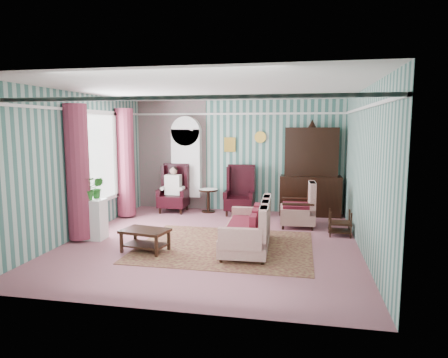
% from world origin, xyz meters
% --- Properties ---
extents(floor, '(6.00, 6.00, 0.00)m').
position_xyz_m(floor, '(0.00, 0.00, 0.00)').
color(floor, '#995965').
rests_on(floor, ground).
extents(room_shell, '(5.53, 6.02, 2.91)m').
position_xyz_m(room_shell, '(-0.62, 0.18, 2.01)').
color(room_shell, '#37655B').
rests_on(room_shell, ground).
extents(bookcase, '(0.80, 0.28, 2.24)m').
position_xyz_m(bookcase, '(-1.35, 2.84, 1.12)').
color(bookcase, silver).
rests_on(bookcase, floor).
extents(dresser_hutch, '(1.50, 0.56, 2.36)m').
position_xyz_m(dresser_hutch, '(1.90, 2.72, 1.18)').
color(dresser_hutch, black).
rests_on(dresser_hutch, floor).
extents(wingback_left, '(0.76, 0.80, 1.25)m').
position_xyz_m(wingback_left, '(-1.60, 2.45, 0.62)').
color(wingback_left, black).
rests_on(wingback_left, floor).
extents(wingback_right, '(0.76, 0.80, 1.25)m').
position_xyz_m(wingback_right, '(0.15, 2.45, 0.62)').
color(wingback_right, black).
rests_on(wingback_right, floor).
extents(seated_woman, '(0.44, 0.40, 1.18)m').
position_xyz_m(seated_woman, '(-1.60, 2.45, 0.59)').
color(seated_woman, beige).
rests_on(seated_woman, floor).
extents(round_side_table, '(0.50, 0.50, 0.60)m').
position_xyz_m(round_side_table, '(-0.70, 2.60, 0.30)').
color(round_side_table, black).
rests_on(round_side_table, floor).
extents(nest_table, '(0.45, 0.38, 0.54)m').
position_xyz_m(nest_table, '(2.47, 0.90, 0.27)').
color(nest_table, black).
rests_on(nest_table, floor).
extents(plant_stand, '(0.55, 0.35, 0.80)m').
position_xyz_m(plant_stand, '(-2.40, -0.30, 0.40)').
color(plant_stand, white).
rests_on(plant_stand, floor).
extents(rug, '(3.20, 2.60, 0.01)m').
position_xyz_m(rug, '(0.30, -0.30, 0.01)').
color(rug, '#501A1D').
rests_on(rug, floor).
extents(sofa, '(1.18, 1.86, 0.93)m').
position_xyz_m(sofa, '(0.71, -0.37, 0.46)').
color(sofa, '#C3B497').
rests_on(sofa, floor).
extents(floral_armchair, '(0.89, 0.87, 1.09)m').
position_xyz_m(floral_armchair, '(1.60, 1.50, 0.54)').
color(floral_armchair, beige).
rests_on(floral_armchair, floor).
extents(coffee_table, '(0.90, 0.67, 0.40)m').
position_xyz_m(coffee_table, '(-1.04, -0.85, 0.20)').
color(coffee_table, black).
rests_on(coffee_table, floor).
extents(potted_plant_a, '(0.47, 0.43, 0.46)m').
position_xyz_m(potted_plant_a, '(-2.39, -0.38, 1.03)').
color(potted_plant_a, '#25581B').
rests_on(potted_plant_a, plant_stand).
extents(potted_plant_b, '(0.27, 0.24, 0.42)m').
position_xyz_m(potted_plant_b, '(-2.32, -0.16, 1.01)').
color(potted_plant_b, '#1C5119').
rests_on(potted_plant_b, plant_stand).
extents(potted_plant_c, '(0.22, 0.22, 0.35)m').
position_xyz_m(potted_plant_c, '(-2.48, -0.30, 0.97)').
color(potted_plant_c, '#224A17').
rests_on(potted_plant_c, plant_stand).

